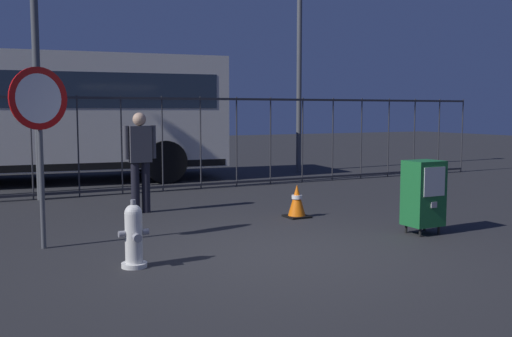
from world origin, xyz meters
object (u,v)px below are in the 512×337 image
stop_sign (39,119)px  street_light_far_left (299,29)px  newspaper_box_primary (423,193)px  pedestrian (140,156)px  fire_hydrant (134,236)px  traffic_cone (297,201)px

stop_sign → street_light_far_left: size_ratio=0.33×
newspaper_box_primary → stop_sign: size_ratio=0.46×
pedestrian → newspaper_box_primary: bearing=-48.5°
newspaper_box_primary → pedestrian: (-3.01, 3.41, 0.38)m
fire_hydrant → street_light_far_left: 11.02m
fire_hydrant → street_light_far_left: street_light_far_left is taller
street_light_far_left → stop_sign: bearing=-139.5°
traffic_cone → street_light_far_left: 8.03m
stop_sign → pedestrian: bearing=47.4°
fire_hydrant → newspaper_box_primary: size_ratio=0.73×
stop_sign → pedestrian: stop_sign is taller
pedestrian → street_light_far_left: bearing=38.0°
newspaper_box_primary → traffic_cone: 2.10m
traffic_cone → street_light_far_left: (3.72, 6.10, 3.68)m
fire_hydrant → pedestrian: bearing=72.8°
newspaper_box_primary → stop_sign: bearing=163.0°
fire_hydrant → traffic_cone: (3.13, 1.77, -0.09)m
stop_sign → traffic_cone: size_ratio=4.21×
pedestrian → street_light_far_left: size_ratio=0.25×
newspaper_box_primary → street_light_far_left: street_light_far_left is taller
fire_hydrant → traffic_cone: fire_hydrant is taller
traffic_cone → fire_hydrant: bearing=-150.6°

